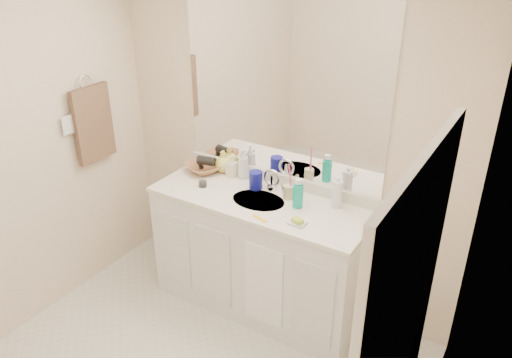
{
  "coord_description": "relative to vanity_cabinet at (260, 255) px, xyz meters",
  "views": [
    {
      "loc": [
        1.52,
        -1.49,
        2.48
      ],
      "look_at": [
        0.0,
        0.97,
        1.05
      ],
      "focal_mm": 35.0,
      "sensor_mm": 36.0,
      "label": 1
    }
  ],
  "objects": [
    {
      "name": "soap_bottle_yellow",
      "position": [
        -0.45,
        0.22,
        0.54
      ],
      "size": [
        0.14,
        0.14,
        0.16
      ],
      "primitive_type": "imported",
      "rotation": [
        0.0,
        0.0,
        -0.13
      ],
      "color": "#E1DA57",
      "rests_on": "countertop"
    },
    {
      "name": "wicker_basket",
      "position": [
        -0.58,
        0.15,
        0.49
      ],
      "size": [
        0.35,
        0.35,
        0.07
      ],
      "primitive_type": "imported",
      "rotation": [
        0.0,
        0.0,
        -0.37
      ],
      "color": "#995F3E",
      "rests_on": "countertop"
    },
    {
      "name": "blue_mug",
      "position": [
        -0.11,
        0.12,
        0.52
      ],
      "size": [
        0.12,
        0.12,
        0.13
      ],
      "primitive_type": "cylinder",
      "rotation": [
        0.0,
        0.0,
        0.4
      ],
      "color": "navy",
      "rests_on": "countertop"
    },
    {
      "name": "vanity_cabinet",
      "position": [
        0.0,
        0.0,
        0.0
      ],
      "size": [
        1.5,
        0.55,
        0.85
      ],
      "primitive_type": "cube",
      "color": "silver",
      "rests_on": "floor"
    },
    {
      "name": "countertop",
      "position": [
        0.0,
        0.0,
        0.44
      ],
      "size": [
        1.52,
        0.57,
        0.03
      ],
      "primitive_type": "cube",
      "color": "white",
      "rests_on": "vanity_cabinet"
    },
    {
      "name": "soap_dish",
      "position": [
        0.36,
        -0.15,
        0.46
      ],
      "size": [
        0.11,
        0.09,
        0.01
      ],
      "primitive_type": "cube",
      "rotation": [
        0.0,
        0.0,
        -0.06
      ],
      "color": "silver",
      "rests_on": "countertop"
    },
    {
      "name": "mirror",
      "position": [
        0.0,
        0.27,
        1.14
      ],
      "size": [
        1.48,
        0.01,
        1.2
      ],
      "primitive_type": "cube",
      "color": "white",
      "rests_on": "wall_back"
    },
    {
      "name": "orange_comb",
      "position": [
        0.13,
        -0.22,
        0.46
      ],
      "size": [
        0.12,
        0.06,
        0.0
      ],
      "primitive_type": "cube",
      "rotation": [
        0.0,
        0.0,
        -0.28
      ],
      "color": "yellow",
      "rests_on": "countertop"
    },
    {
      "name": "soap_bottle_white",
      "position": [
        -0.27,
        0.22,
        0.57
      ],
      "size": [
        0.11,
        0.11,
        0.22
      ],
      "primitive_type": "imported",
      "rotation": [
        0.0,
        0.0,
        -0.3
      ],
      "color": "silver",
      "rests_on": "countertop"
    },
    {
      "name": "faucet",
      "position": [
        0.0,
        0.16,
        0.51
      ],
      "size": [
        0.02,
        0.02,
        0.11
      ],
      "primitive_type": "cylinder",
      "color": "silver",
      "rests_on": "countertop"
    },
    {
      "name": "wall_right",
      "position": [
        1.3,
        -1.02,
        0.77
      ],
      "size": [
        0.02,
        2.6,
        2.4
      ],
      "primitive_type": "cube",
      "color": "beige",
      "rests_on": "floor"
    },
    {
      "name": "sink_basin",
      "position": [
        0.0,
        -0.02,
        0.44
      ],
      "size": [
        0.37,
        0.37,
        0.02
      ],
      "primitive_type": "cylinder",
      "color": "beige",
      "rests_on": "countertop"
    },
    {
      "name": "hand_towel",
      "position": [
        -1.25,
        -0.25,
        0.82
      ],
      "size": [
        0.04,
        0.32,
        0.55
      ],
      "primitive_type": "cube",
      "color": "#3F2D21",
      "rests_on": "towel_ring"
    },
    {
      "name": "toothbrush",
      "position": [
        0.17,
        0.11,
        0.6
      ],
      "size": [
        0.03,
        0.04,
        0.21
      ],
      "primitive_type": "cylinder",
      "rotation": [
        0.14,
        0.0,
        -0.43
      ],
      "color": "#FE428B",
      "rests_on": "tan_cup"
    },
    {
      "name": "hair_dryer",
      "position": [
        -0.56,
        0.15,
        0.54
      ],
      "size": [
        0.14,
        0.1,
        0.07
      ],
      "primitive_type": "cylinder",
      "rotation": [
        0.0,
        1.57,
        0.25
      ],
      "color": "black",
      "rests_on": "wicker_basket"
    },
    {
      "name": "backsplash",
      "position": [
        0.0,
        0.26,
        0.5
      ],
      "size": [
        1.52,
        0.03,
        0.08
      ],
      "primitive_type": "cube",
      "color": "silver",
      "rests_on": "countertop"
    },
    {
      "name": "switch_plate",
      "position": [
        -1.27,
        -0.45,
        0.88
      ],
      "size": [
        0.01,
        0.08,
        0.13
      ],
      "primitive_type": "cube",
      "color": "silver",
      "rests_on": "wall_left"
    },
    {
      "name": "dark_jar",
      "position": [
        -0.44,
        -0.06,
        0.47
      ],
      "size": [
        0.07,
        0.07,
        0.04
      ],
      "primitive_type": "cylinder",
      "rotation": [
        0.0,
        0.0,
        -0.3
      ],
      "color": "#27272C",
      "rests_on": "countertop"
    },
    {
      "name": "clear_pump_bottle",
      "position": [
        0.47,
        0.18,
        0.55
      ],
      "size": [
        0.09,
        0.09,
        0.18
      ],
      "primitive_type": "cylinder",
      "rotation": [
        0.0,
        0.0,
        -0.31
      ],
      "color": "white",
      "rests_on": "countertop"
    },
    {
      "name": "mouthwash_bottle",
      "position": [
        0.26,
        0.04,
        0.53
      ],
      "size": [
        0.08,
        0.08,
        0.16
      ],
      "primitive_type": "cylinder",
      "rotation": [
        0.0,
        0.0,
        -0.17
      ],
      "color": "#0DA58F",
      "rests_on": "countertop"
    },
    {
      "name": "tan_cup",
      "position": [
        0.16,
        0.11,
        0.5
      ],
      "size": [
        0.08,
        0.08,
        0.09
      ],
      "primitive_type": "cylinder",
      "rotation": [
        0.0,
        0.0,
        -0.24
      ],
      "color": "#C2B688",
      "rests_on": "countertop"
    },
    {
      "name": "towel_ring",
      "position": [
        -1.27,
        -0.25,
        1.12
      ],
      "size": [
        0.01,
        0.11,
        0.11
      ],
      "primitive_type": "torus",
      "rotation": [
        0.0,
        1.57,
        0.0
      ],
      "color": "silver",
      "rests_on": "wall_left"
    },
    {
      "name": "green_soap",
      "position": [
        0.36,
        -0.15,
        0.48
      ],
      "size": [
        0.08,
        0.07,
        0.02
      ],
      "primitive_type": "cube",
      "rotation": [
        0.0,
        0.0,
        -0.33
      ],
      "color": "#AACF32",
      "rests_on": "soap_dish"
    },
    {
      "name": "wall_back",
      "position": [
        0.0,
        0.28,
        0.77
      ],
      "size": [
        2.6,
        0.02,
        2.4
      ],
      "primitive_type": "cube",
      "color": "beige",
      "rests_on": "floor"
    },
    {
      "name": "soap_bottle_cream",
      "position": [
        -0.36,
        0.2,
        0.54
      ],
      "size": [
        0.08,
        0.08,
        0.16
      ],
      "primitive_type": "imported",
      "rotation": [
        0.0,
        0.0,
        -0.16
      ],
      "color": "#EDE4C1",
      "rests_on": "countertop"
    }
  ]
}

